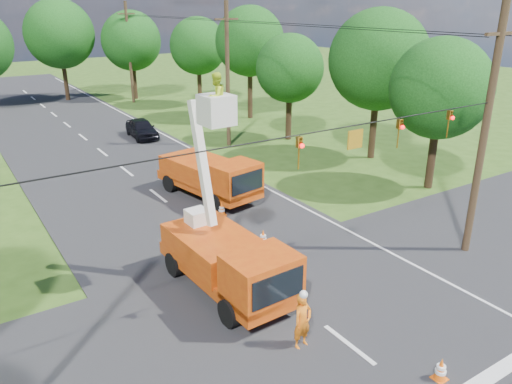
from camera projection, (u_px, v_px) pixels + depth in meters
ground at (127, 172)px, 30.97m from camera, size 140.00×140.00×0.00m
road_main at (127, 172)px, 30.97m from camera, size 12.00×100.00×0.06m
road_cross at (308, 314)px, 16.87m from camera, size 56.00×10.00×0.07m
edge_line at (207, 158)px, 33.82m from camera, size 0.12×90.00×0.02m
bucket_truck at (228, 251)px, 17.64m from camera, size 2.70×6.33×7.79m
second_truck at (211, 176)px, 26.48m from camera, size 3.41×6.63×2.37m
ground_worker at (302, 321)px, 14.96m from camera, size 0.72×0.52×1.82m
distant_car at (142, 128)px, 38.56m from camera, size 2.05×4.42×1.47m
traffic_cone_1 at (441, 369)px, 13.79m from camera, size 0.38×0.38×0.71m
traffic_cone_2 at (263, 238)px, 21.51m from camera, size 0.38×0.38×0.71m
traffic_cone_3 at (222, 209)px, 24.50m from camera, size 0.38×0.38×0.71m
traffic_cone_7 at (203, 177)px, 28.90m from camera, size 0.38×0.38×0.71m
pole_right_near at (484, 133)px, 19.38m from camera, size 1.80×0.30×10.00m
pole_right_mid at (228, 75)px, 35.05m from camera, size 1.80×0.30×10.00m
pole_right_far at (129, 52)px, 50.72m from camera, size 1.80×0.30×10.00m
signal_span at (370, 136)px, 15.90m from camera, size 18.00×0.29×1.07m
tree_right_a at (441, 89)px, 26.46m from camera, size 5.40×5.40×8.28m
tree_right_b at (379, 60)px, 31.62m from camera, size 6.40×6.40×9.65m
tree_right_c at (290, 68)px, 36.58m from camera, size 5.00×5.00×7.83m
tree_right_d at (250, 42)px, 43.18m from camera, size 6.00×6.00×9.70m
tree_right_e at (198, 46)px, 49.25m from camera, size 5.60×5.60×8.63m
tree_far_b at (59, 34)px, 51.23m from camera, size 7.00×7.00×10.32m
tree_far_c at (131, 41)px, 52.46m from camera, size 6.20×6.20×9.18m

